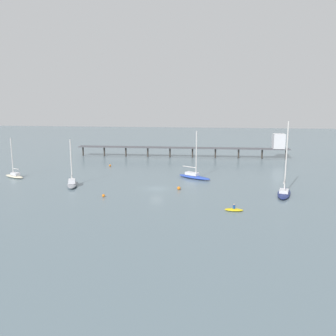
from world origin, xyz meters
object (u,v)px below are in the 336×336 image
object	(u,v)px
pier	(223,145)
dinghy_yellow	(234,210)
sailboat_gray	(72,183)
mooring_buoy_mid	(103,196)
mooring_buoy_far	(179,188)
mooring_buoy_inner	(110,165)
sailboat_cream	(14,175)
sailboat_navy	(284,191)
sailboat_blue	(194,176)

from	to	relation	value
pier	dinghy_yellow	world-z (taller)	pier
sailboat_gray	mooring_buoy_mid	size ratio (longest dim) A/B	17.38
mooring_buoy_far	mooring_buoy_inner	world-z (taller)	mooring_buoy_far
pier	sailboat_cream	world-z (taller)	sailboat_cream
sailboat_gray	sailboat_navy	bearing A→B (deg)	-1.38
mooring_buoy_inner	mooring_buoy_mid	bearing A→B (deg)	-73.90
sailboat_blue	sailboat_gray	world-z (taller)	sailboat_blue
sailboat_cream	sailboat_navy	size ratio (longest dim) A/B	0.67
pier	mooring_buoy_mid	distance (m)	55.55
sailboat_blue	sailboat_navy	bearing A→B (deg)	-34.59
sailboat_blue	sailboat_navy	distance (m)	21.24
pier	mooring_buoy_far	distance (m)	44.69
sailboat_navy	mooring_buoy_mid	xyz separation A→B (m)	(-32.36, -6.39, -0.43)
dinghy_yellow	mooring_buoy_mid	world-z (taller)	dinghy_yellow
sailboat_gray	mooring_buoy_inner	size ratio (longest dim) A/B	17.29
sailboat_blue	sailboat_navy	xyz separation A→B (m)	(17.49, -12.06, 0.04)
sailboat_cream	dinghy_yellow	world-z (taller)	sailboat_cream
sailboat_navy	mooring_buoy_inner	bearing A→B (deg)	149.39
sailboat_gray	mooring_buoy_inner	world-z (taller)	sailboat_gray
sailboat_gray	mooring_buoy_mid	world-z (taller)	sailboat_gray
pier	sailboat_blue	bearing A→B (deg)	-101.48
sailboat_gray	mooring_buoy_mid	bearing A→B (deg)	-38.62
sailboat_gray	sailboat_blue	bearing A→B (deg)	24.62
sailboat_navy	mooring_buoy_mid	bearing A→B (deg)	-168.83
pier	sailboat_navy	xyz separation A→B (m)	(10.86, -44.69, -3.35)
sailboat_cream	mooring_buoy_mid	world-z (taller)	sailboat_cream
sailboat_gray	sailboat_navy	xyz separation A→B (m)	(41.61, -1.01, 0.07)
sailboat_navy	dinghy_yellow	world-z (taller)	sailboat_navy
mooring_buoy_inner	sailboat_cream	bearing A→B (deg)	-133.98
sailboat_gray	dinghy_yellow	world-z (taller)	sailboat_gray
mooring_buoy_far	mooring_buoy_mid	world-z (taller)	mooring_buoy_far
sailboat_cream	mooring_buoy_mid	size ratio (longest dim) A/B	16.55
pier	sailboat_gray	distance (m)	53.53
dinghy_yellow	sailboat_cream	bearing A→B (deg)	159.67
sailboat_blue	mooring_buoy_inner	size ratio (longest dim) A/B	19.50
sailboat_blue	sailboat_cream	world-z (taller)	sailboat_blue
sailboat_cream	sailboat_navy	bearing A→B (deg)	-6.73
pier	mooring_buoy_inner	bearing A→B (deg)	-146.26
dinghy_yellow	mooring_buoy_far	xyz separation A→B (m)	(-10.13, 12.20, 0.13)
pier	sailboat_cream	distance (m)	60.67
sailboat_navy	mooring_buoy_inner	size ratio (longest dim) A/B	24.45
sailboat_navy	mooring_buoy_mid	size ratio (longest dim) A/B	24.57
sailboat_blue	sailboat_navy	size ratio (longest dim) A/B	0.80
dinghy_yellow	mooring_buoy_mid	xyz separation A→B (m)	(-22.90, 4.80, 0.07)
sailboat_blue	mooring_buoy_far	xyz separation A→B (m)	(-2.10, -11.05, -0.33)
sailboat_navy	dinghy_yellow	distance (m)	14.65
sailboat_navy	mooring_buoy_inner	distance (m)	47.92
sailboat_gray	sailboat_navy	distance (m)	41.62
mooring_buoy_far	sailboat_navy	bearing A→B (deg)	-2.96
dinghy_yellow	mooring_buoy_mid	bearing A→B (deg)	168.17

